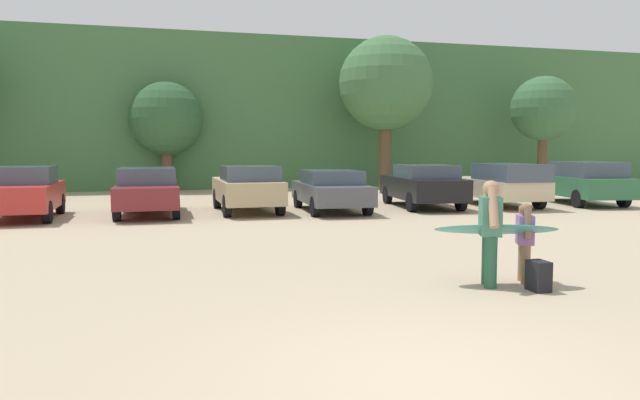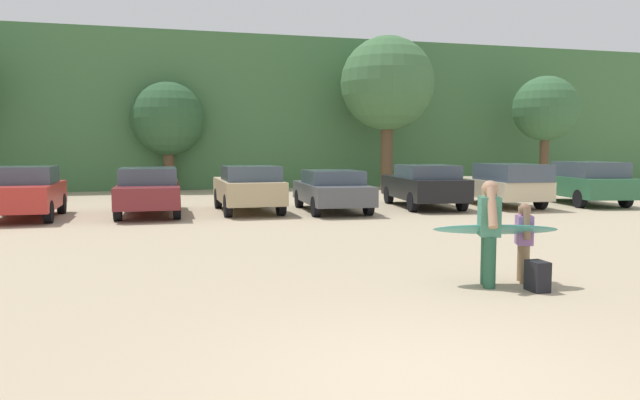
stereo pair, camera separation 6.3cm
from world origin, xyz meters
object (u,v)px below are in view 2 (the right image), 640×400
object	(u,v)px
parked_car_maroon	(149,190)
surfboard_teal	(495,230)
parked_car_champagne	(502,184)
parked_car_red	(25,192)
person_child	(524,238)
parked_car_black	(424,185)
backpack_dropped	(538,276)
parked_car_forest_green	(583,182)
parked_car_dark_gray	(332,190)
parked_car_tan	(248,188)
person_adult	(489,227)

from	to	relation	value
parked_car_maroon	surfboard_teal	distance (m)	12.75
parked_car_champagne	surfboard_teal	distance (m)	13.11
parked_car_red	person_child	size ratio (longest dim) A/B	3.14
parked_car_red	person_child	xyz separation A→B (m)	(9.29, -11.32, -0.10)
parked_car_black	backpack_dropped	distance (m)	12.61
surfboard_teal	parked_car_maroon	bearing A→B (deg)	-48.24
parked_car_forest_green	parked_car_red	bearing A→B (deg)	99.02
parked_car_dark_gray	parked_car_forest_green	distance (m)	9.81
parked_car_maroon	parked_car_black	world-z (taller)	parked_car_black
parked_car_black	parked_car_forest_green	bearing A→B (deg)	-87.42
parked_car_tan	parked_car_champagne	world-z (taller)	parked_car_champagne
person_adult	parked_car_black	bearing A→B (deg)	-89.09
parked_car_black	parked_car_forest_green	world-z (taller)	parked_car_forest_green
parked_car_black	surfboard_teal	xyz separation A→B (m)	(-4.17, -11.48, 0.06)
parked_car_dark_gray	parked_car_black	world-z (taller)	parked_car_black
parked_car_maroon	person_child	world-z (taller)	parked_car_maroon
parked_car_tan	parked_car_champagne	bearing A→B (deg)	-92.79
parked_car_forest_green	backpack_dropped	bearing A→B (deg)	149.06
parked_car_tan	parked_car_black	size ratio (longest dim) A/B	0.89
parked_car_maroon	person_adult	size ratio (longest dim) A/B	2.90
parked_car_dark_gray	parked_car_maroon	bearing A→B (deg)	87.02
parked_car_tan	surfboard_teal	world-z (taller)	parked_car_tan
parked_car_maroon	parked_car_dark_gray	xyz separation A→B (m)	(5.85, -0.63, -0.06)
person_child	backpack_dropped	size ratio (longest dim) A/B	2.78
person_adult	backpack_dropped	bearing A→B (deg)	159.02
parked_car_champagne	person_child	xyz separation A→B (m)	(-6.50, -11.02, -0.12)
parked_car_maroon	person_adult	distance (m)	12.74
parked_car_tan	surfboard_teal	xyz separation A→B (m)	(2.08, -11.48, 0.05)
parked_car_maroon	parked_car_black	xyz separation A→B (m)	(9.40, -0.15, 0.01)
person_child	parked_car_champagne	bearing A→B (deg)	-99.11
person_adult	parked_car_forest_green	bearing A→B (deg)	-112.27
parked_car_tan	parked_car_red	bearing A→B (deg)	90.90
parked_car_champagne	person_child	bearing A→B (deg)	154.36
parked_car_black	parked_car_forest_green	size ratio (longest dim) A/B	0.97
parked_car_forest_green	parked_car_dark_gray	bearing A→B (deg)	100.16
parked_car_forest_green	parked_car_champagne	bearing A→B (deg)	99.31
person_adult	parked_car_maroon	bearing A→B (deg)	-45.06
parked_car_forest_green	backpack_dropped	distance (m)	15.32
parked_car_maroon	parked_car_champagne	xyz separation A→B (m)	(12.26, -0.56, 0.03)
person_child	backpack_dropped	bearing A→B (deg)	97.33
parked_car_maroon	parked_car_champagne	distance (m)	12.27
backpack_dropped	parked_car_tan	bearing A→B (deg)	101.64
parked_car_maroon	parked_car_dark_gray	bearing A→B (deg)	-95.05
parked_car_black	backpack_dropped	world-z (taller)	parked_car_black
parked_car_dark_gray	backpack_dropped	bearing A→B (deg)	-178.01
backpack_dropped	person_adult	bearing A→B (deg)	137.61
parked_car_black	person_child	size ratio (longest dim) A/B	3.82
parked_car_black	person_child	bearing A→B (deg)	169.12
parked_car_red	parked_car_maroon	xyz separation A→B (m)	(3.53, 0.26, -0.01)
surfboard_teal	parked_car_black	bearing A→B (deg)	-92.41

